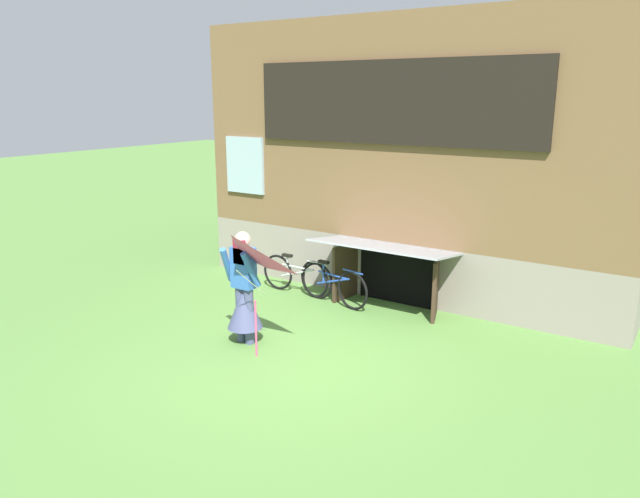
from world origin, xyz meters
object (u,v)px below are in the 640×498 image
(person, at_px, (244,297))
(bicycle_silver, at_px, (297,275))
(kite, at_px, (232,266))
(bicycle_blue, at_px, (333,284))

(person, relative_size, bicycle_silver, 1.06)
(person, distance_m, kite, 0.88)
(person, distance_m, bicycle_silver, 2.36)
(person, relative_size, bicycle_blue, 1.07)
(bicycle_blue, relative_size, bicycle_silver, 1.00)
(kite, bearing_deg, bicycle_blue, 92.33)
(bicycle_blue, bearing_deg, person, -82.69)
(person, xyz_separation_m, bicycle_blue, (0.17, 2.16, -0.35))
(kite, relative_size, bicycle_silver, 1.05)
(bicycle_blue, height_order, bicycle_silver, bicycle_blue)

